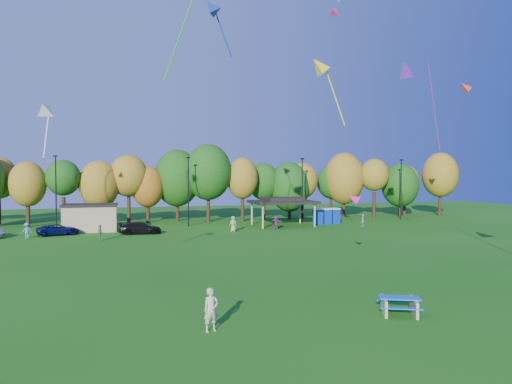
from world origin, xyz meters
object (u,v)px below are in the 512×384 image
object	(u,v)px
porta_potties	(326,216)
kite_flyer	(211,310)
car_c	(58,230)
picnic_table	(399,304)
car_d	(140,228)

from	to	relation	value
porta_potties	kite_flyer	bearing A→B (deg)	-121.39
porta_potties	car_c	distance (m)	33.75
picnic_table	kite_flyer	bearing A→B (deg)	-157.35
picnic_table	kite_flyer	distance (m)	9.02
picnic_table	car_d	size ratio (longest dim) A/B	0.51
picnic_table	car_c	bearing A→B (deg)	142.22
picnic_table	car_d	xyz separation A→B (m)	(-10.66, 34.44, 0.20)
car_c	car_d	distance (m)	8.91
porta_potties	car_d	distance (m)	25.18
kite_flyer	car_d	bearing A→B (deg)	78.46
car_c	car_d	size ratio (longest dim) A/B	0.95
car_d	kite_flyer	bearing A→B (deg)	-173.81
porta_potties	car_c	world-z (taller)	porta_potties
kite_flyer	porta_potties	bearing A→B (deg)	44.31
porta_potties	car_c	bearing A→B (deg)	-176.09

